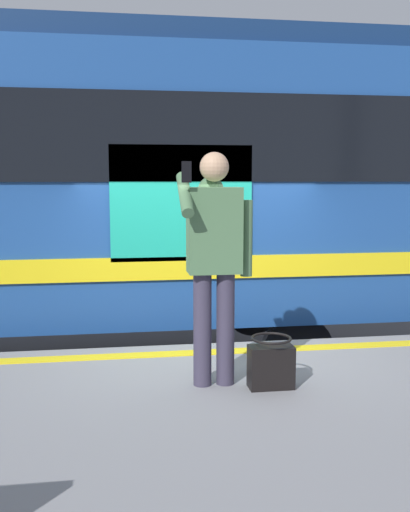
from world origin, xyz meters
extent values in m
plane|color=#3D3D3F|center=(0.00, 0.00, 0.00)|extent=(23.85, 23.85, 0.00)
cube|color=yellow|center=(0.00, 0.30, 0.96)|extent=(12.83, 0.16, 0.01)
cube|color=slate|center=(0.00, -1.23, 0.08)|extent=(17.02, 0.08, 0.16)
cube|color=slate|center=(0.00, -2.67, 0.08)|extent=(17.02, 0.08, 0.16)
cube|color=#1E478C|center=(1.76, -1.95, 2.44)|extent=(9.05, 2.85, 2.98)
cube|color=navy|center=(1.76, -1.95, 4.05)|extent=(8.87, 2.62, 0.24)
cube|color=black|center=(1.76, -0.51, 2.96)|extent=(8.60, 0.03, 0.90)
cube|color=yellow|center=(1.76, -0.51, 1.62)|extent=(8.60, 0.03, 0.24)
cube|color=#19A58C|center=(0.17, -0.51, 2.29)|extent=(1.46, 0.02, 1.19)
cylinder|color=black|center=(-1.18, -0.81, 0.58)|extent=(0.84, 0.12, 0.84)
cylinder|color=black|center=(-1.18, -3.09, 0.58)|extent=(0.84, 0.12, 0.84)
cylinder|color=#383347|center=(0.02, 1.13, 1.39)|extent=(0.14, 0.14, 0.88)
cylinder|color=#383347|center=(0.20, 1.13, 1.39)|extent=(0.14, 0.14, 0.88)
cube|color=#4C724C|center=(0.11, 1.13, 2.16)|extent=(0.40, 0.24, 0.65)
sphere|color=#4C724C|center=(0.11, 0.97, 2.46)|extent=(0.20, 0.20, 0.20)
sphere|color=tan|center=(0.11, 1.13, 2.63)|extent=(0.22, 0.22, 0.22)
cylinder|color=#4C724C|center=(-0.14, 1.13, 2.09)|extent=(0.09, 0.09, 0.58)
cylinder|color=#4C724C|center=(0.34, 1.21, 2.43)|extent=(0.09, 0.42, 0.33)
cube|color=black|center=(0.34, 1.31, 2.59)|extent=(0.07, 0.02, 0.15)
cube|color=black|center=(-0.31, 1.27, 1.12)|extent=(0.34, 0.17, 0.33)
torus|color=black|center=(-0.31, 1.27, 1.34)|extent=(0.31, 0.31, 0.02)
camera|label=1|loc=(0.83, 5.44, 2.54)|focal=40.88mm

